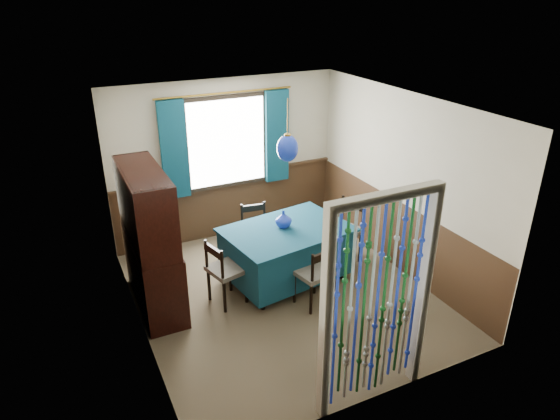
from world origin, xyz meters
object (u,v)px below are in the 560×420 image
vase_sideboard (149,225)px  dining_table (287,250)px  sideboard (152,261)px  chair_right (344,230)px  pendant_lamp (287,148)px  chair_left (225,270)px  vase_table (283,220)px  chair_far (256,232)px  chair_near (315,274)px  bowl_shelf (155,219)px

vase_sideboard → dining_table: bearing=-15.4°
dining_table → sideboard: bearing=165.0°
chair_right → vase_sideboard: 2.75m
chair_right → pendant_lamp: 1.71m
chair_left → pendant_lamp: pendant_lamp is taller
chair_left → pendant_lamp: (0.94, 0.15, 1.42)m
chair_left → vase_sideboard: size_ratio=4.93×
chair_left → vase_table: vase_table is taller
chair_left → chair_far: bearing=122.6°
dining_table → vase_table: (-0.02, 0.07, 0.43)m
chair_near → dining_table: bearing=82.1°
chair_near → sideboard: (-1.80, 0.89, 0.17)m
dining_table → chair_left: bearing=-179.5°
chair_right → vase_sideboard: bearing=65.6°
chair_left → vase_table: bearing=89.0°
chair_near → vase_sideboard: 2.16m
vase_table → bowl_shelf: 1.72m
pendant_lamp → vase_table: pendant_lamp is taller
chair_far → chair_right: 1.28m
pendant_lamp → chair_left: bearing=-171.2°
dining_table → vase_table: vase_table is taller
pendant_lamp → sideboard: bearing=173.3°
chair_far → sideboard: bearing=24.7°
dining_table → bowl_shelf: bowl_shelf is taller
dining_table → sideboard: (-1.75, 0.21, 0.17)m
chair_right → vase_table: 1.07m
chair_left → vase_sideboard: bearing=-143.4°
vase_table → sideboard: bearing=175.6°
chair_near → pendant_lamp: pendant_lamp is taller
dining_table → chair_far: bearing=93.7°
bowl_shelf → vase_sideboard: 0.53m
dining_table → chair_near: (0.05, -0.68, 0.00)m
chair_far → bowl_shelf: (-1.54, -0.69, 0.81)m
chair_far → pendant_lamp: 1.61m
chair_left → vase_sideboard: (-0.75, 0.61, 0.53)m
chair_left → vase_table: size_ratio=4.18×
chair_far → vase_table: size_ratio=4.04×
dining_table → vase_sideboard: 1.84m
pendant_lamp → chair_near: bearing=-85.9°
vase_table → chair_far: bearing=102.0°
vase_table → bowl_shelf: bowl_shelf is taller
chair_far → chair_right: (1.13, -0.59, 0.04)m
chair_near → sideboard: sideboard is taller
chair_left → chair_right: 1.94m
dining_table → chair_near: size_ratio=2.08×
bowl_shelf → vase_sideboard: bowl_shelf is taller
chair_right → chair_left: bearing=80.7°
pendant_lamp → vase_sideboard: pendant_lamp is taller
chair_left → bowl_shelf: size_ratio=4.38×
chair_left → vase_sideboard: vase_sideboard is taller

